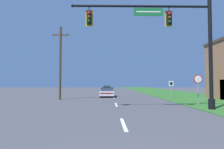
{
  "coord_description": "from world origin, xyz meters",
  "views": [
    {
      "loc": [
        -0.68,
        -2.88,
        1.82
      ],
      "look_at": [
        0.0,
        32.45,
        3.34
      ],
      "focal_mm": 32.0,
      "sensor_mm": 36.0,
      "label": 1
    }
  ],
  "objects_px": {
    "stop_sign": "(198,83)",
    "route_sign_post": "(171,86)",
    "far_car": "(107,88)",
    "car_ahead": "(107,92)",
    "utility_pole_near": "(60,62)",
    "signal_mast": "(176,39)"
  },
  "relations": [
    {
      "from": "signal_mast",
      "to": "stop_sign",
      "type": "height_order",
      "value": "signal_mast"
    },
    {
      "from": "stop_sign",
      "to": "route_sign_post",
      "type": "relative_size",
      "value": 1.23
    },
    {
      "from": "car_ahead",
      "to": "stop_sign",
      "type": "distance_m",
      "value": 12.66
    },
    {
      "from": "car_ahead",
      "to": "stop_sign",
      "type": "bearing_deg",
      "value": -52.01
    },
    {
      "from": "stop_sign",
      "to": "far_car",
      "type": "bearing_deg",
      "value": 104.63
    },
    {
      "from": "car_ahead",
      "to": "far_car",
      "type": "bearing_deg",
      "value": 90.55
    },
    {
      "from": "car_ahead",
      "to": "route_sign_post",
      "type": "bearing_deg",
      "value": -24.61
    },
    {
      "from": "signal_mast",
      "to": "route_sign_post",
      "type": "bearing_deg",
      "value": 74.51
    },
    {
      "from": "route_sign_post",
      "to": "stop_sign",
      "type": "bearing_deg",
      "value": -87.89
    },
    {
      "from": "route_sign_post",
      "to": "far_car",
      "type": "bearing_deg",
      "value": 107.83
    },
    {
      "from": "signal_mast",
      "to": "utility_pole_near",
      "type": "distance_m",
      "value": 13.21
    },
    {
      "from": "signal_mast",
      "to": "far_car",
      "type": "height_order",
      "value": "signal_mast"
    },
    {
      "from": "signal_mast",
      "to": "utility_pole_near",
      "type": "relative_size",
      "value": 1.22
    },
    {
      "from": "stop_sign",
      "to": "route_sign_post",
      "type": "height_order",
      "value": "stop_sign"
    },
    {
      "from": "far_car",
      "to": "route_sign_post",
      "type": "height_order",
      "value": "route_sign_post"
    },
    {
      "from": "signal_mast",
      "to": "car_ahead",
      "type": "xyz_separation_m",
      "value": [
        -4.82,
        13.15,
        -4.29
      ]
    },
    {
      "from": "stop_sign",
      "to": "route_sign_post",
      "type": "bearing_deg",
      "value": 92.11
    },
    {
      "from": "stop_sign",
      "to": "utility_pole_near",
      "type": "bearing_deg",
      "value": 157.61
    },
    {
      "from": "signal_mast",
      "to": "stop_sign",
      "type": "distance_m",
      "value": 5.31
    },
    {
      "from": "far_car",
      "to": "utility_pole_near",
      "type": "height_order",
      "value": "utility_pole_near"
    },
    {
      "from": "signal_mast",
      "to": "far_car",
      "type": "distance_m",
      "value": 34.32
    },
    {
      "from": "stop_sign",
      "to": "route_sign_post",
      "type": "distance_m",
      "value": 6.5
    }
  ]
}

